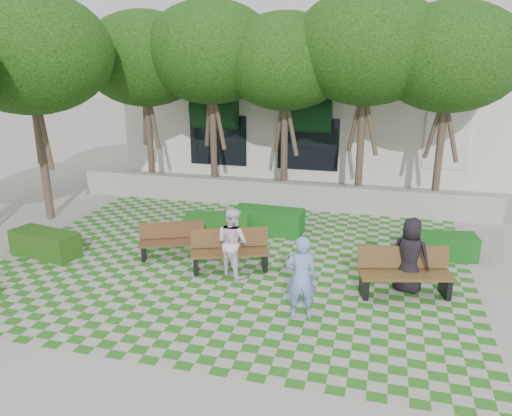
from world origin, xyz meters
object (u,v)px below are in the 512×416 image
(bench_west, at_px, (172,241))
(hedge_midright, at_px, (268,221))
(bench_east, at_px, (405,273))
(person_dark, at_px, (410,255))
(person_white, at_px, (232,242))
(hedge_midleft, at_px, (217,225))
(hedge_west, at_px, (45,243))
(hedge_east, at_px, (440,246))
(bench_mid, at_px, (230,251))
(person_blue, at_px, (301,277))

(bench_west, distance_m, hedge_midright, 3.26)
(bench_east, height_order, person_dark, person_dark)
(person_dark, relative_size, person_white, 1.02)
(bench_east, height_order, person_white, person_white)
(bench_east, relative_size, hedge_midleft, 1.16)
(hedge_west, bearing_deg, person_dark, 1.54)
(person_dark, bearing_deg, hedge_east, -96.42)
(bench_mid, xyz_separation_m, hedge_west, (-5.15, -0.39, -0.16))
(hedge_east, xyz_separation_m, person_blue, (-3.10, -4.11, 0.57))
(bench_east, height_order, hedge_east, bench_east)
(hedge_midright, bearing_deg, hedge_midleft, -154.97)
(bench_mid, bearing_deg, person_blue, -62.87)
(person_white, bearing_deg, person_blue, 168.26)
(bench_west, xyz_separation_m, person_dark, (6.10, -0.54, 0.45))
(bench_west, distance_m, hedge_east, 7.22)
(hedge_east, xyz_separation_m, person_white, (-5.07, -2.50, 0.55))
(bench_west, distance_m, hedge_midleft, 1.95)
(hedge_east, height_order, hedge_west, hedge_west)
(bench_west, height_order, hedge_west, bench_west)
(bench_mid, distance_m, person_white, 0.53)
(hedge_midleft, bearing_deg, hedge_east, -0.74)
(person_blue, bearing_deg, bench_east, -156.02)
(bench_mid, xyz_separation_m, person_blue, (2.14, -1.93, 0.40))
(bench_mid, height_order, person_white, person_white)
(bench_east, relative_size, person_dark, 1.22)
(person_dark, bearing_deg, bench_west, 9.77)
(hedge_east, relative_size, person_dark, 1.05)
(bench_west, bearing_deg, bench_east, -31.06)
(bench_east, xyz_separation_m, bench_mid, (-4.25, 0.32, -0.03))
(bench_east, bearing_deg, person_dark, 50.57)
(hedge_midleft, bearing_deg, person_white, -63.23)
(bench_west, xyz_separation_m, person_blue, (3.90, -2.35, 0.46))
(hedge_midright, xyz_separation_m, person_blue, (1.83, -4.86, 0.53))
(bench_east, bearing_deg, person_white, 165.91)
(person_blue, bearing_deg, person_white, -52.68)
(bench_west, relative_size, hedge_east, 0.98)
(hedge_east, bearing_deg, bench_west, -165.87)
(hedge_midleft, relative_size, person_dark, 1.06)
(person_dark, xyz_separation_m, person_white, (-4.17, -0.19, -0.01))
(hedge_midright, bearing_deg, person_blue, -69.36)
(hedge_midright, bearing_deg, bench_west, -129.46)
(bench_west, relative_size, person_dark, 1.03)
(hedge_midleft, relative_size, person_white, 1.07)
(bench_mid, bearing_deg, bench_east, -25.06)
(hedge_east, bearing_deg, hedge_west, -166.15)
(bench_mid, relative_size, hedge_west, 1.08)
(hedge_east, xyz_separation_m, person_dark, (-0.90, -2.31, 0.56))
(hedge_west, xyz_separation_m, person_dark, (9.49, 0.26, 0.55))
(bench_mid, xyz_separation_m, hedge_east, (5.24, 2.17, -0.17))
(bench_mid, bearing_deg, person_white, -83.14)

